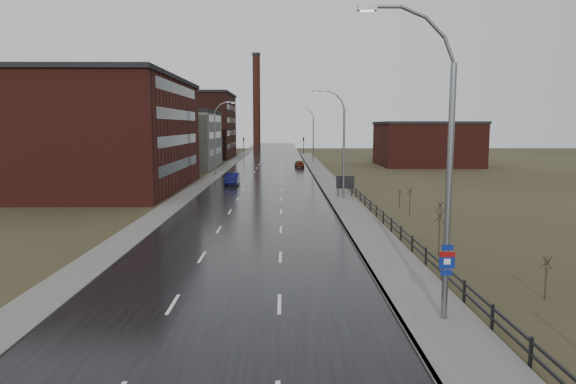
{
  "coord_description": "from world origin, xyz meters",
  "views": [
    {
      "loc": [
        2.46,
        -17.36,
        7.71
      ],
      "look_at": [
        2.82,
        18.98,
        3.0
      ],
      "focal_mm": 32.0,
      "sensor_mm": 36.0,
      "label": 1
    }
  ],
  "objects_px": {
    "car_near": "(232,179)",
    "billboard": "(345,183)",
    "car_far": "(299,164)",
    "streetlight_main": "(441,169)"
  },
  "relations": [
    {
      "from": "streetlight_main",
      "to": "billboard",
      "type": "distance_m",
      "value": 35.17
    },
    {
      "from": "streetlight_main",
      "to": "car_near",
      "type": "relative_size",
      "value": 2.53
    },
    {
      "from": "streetlight_main",
      "to": "billboard",
      "type": "xyz_separation_m",
      "value": [
        0.63,
        34.89,
        -4.42
      ]
    },
    {
      "from": "streetlight_main",
      "to": "car_near",
      "type": "bearing_deg",
      "value": 104.99
    },
    {
      "from": "car_near",
      "to": "billboard",
      "type": "bearing_deg",
      "value": -42.86
    },
    {
      "from": "streetlight_main",
      "to": "car_far",
      "type": "height_order",
      "value": "streetlight_main"
    },
    {
      "from": "billboard",
      "to": "car_far",
      "type": "height_order",
      "value": "billboard"
    },
    {
      "from": "billboard",
      "to": "car_far",
      "type": "distance_m",
      "value": 40.2
    },
    {
      "from": "billboard",
      "to": "car_near",
      "type": "bearing_deg",
      "value": 137.4
    },
    {
      "from": "billboard",
      "to": "car_near",
      "type": "height_order",
      "value": "billboard"
    }
  ]
}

